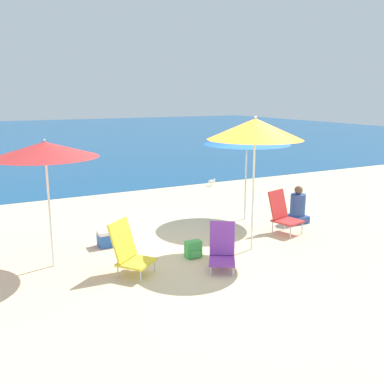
# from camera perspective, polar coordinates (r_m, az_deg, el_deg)

# --- Properties ---
(ground_plane) EXTENTS (60.00, 60.00, 0.00)m
(ground_plane) POSITION_cam_1_polar(r_m,az_deg,el_deg) (7.94, 4.20, -7.80)
(ground_plane) COLOR beige
(sea_water) EXTENTS (60.00, 40.00, 0.01)m
(sea_water) POSITION_cam_1_polar(r_m,az_deg,el_deg) (32.20, -20.33, 7.04)
(sea_water) COLOR navy
(sea_water) RESTS_ON ground
(beach_umbrella_red) EXTENTS (1.68, 1.68, 2.12)m
(beach_umbrella_red) POSITION_cam_1_polar(r_m,az_deg,el_deg) (7.13, -19.02, 5.35)
(beach_umbrella_red) COLOR white
(beach_umbrella_red) RESTS_ON ground
(beach_umbrella_orange) EXTENTS (1.69, 1.69, 2.44)m
(beach_umbrella_orange) POSITION_cam_1_polar(r_m,az_deg,el_deg) (7.58, 8.42, 8.29)
(beach_umbrella_orange) COLOR white
(beach_umbrella_orange) RESTS_ON ground
(beach_umbrella_blue) EXTENTS (1.93, 1.93, 1.99)m
(beach_umbrella_blue) POSITION_cam_1_polar(r_m,az_deg,el_deg) (9.59, 7.32, 6.98)
(beach_umbrella_blue) COLOR white
(beach_umbrella_blue) RESTS_ON ground
(beach_chair_purple) EXTENTS (0.65, 0.71, 0.75)m
(beach_chair_purple) POSITION_cam_1_polar(r_m,az_deg,el_deg) (7.10, 4.03, -7.57)
(beach_chair_purple) COLOR silver
(beach_chair_purple) RESTS_ON ground
(beach_chair_red) EXTENTS (0.63, 0.72, 0.87)m
(beach_chair_red) POSITION_cam_1_polar(r_m,az_deg,el_deg) (9.01, 11.99, -2.68)
(beach_chair_red) COLOR silver
(beach_chair_red) RESTS_ON ground
(beach_chair_yellow) EXTENTS (0.77, 0.78, 0.86)m
(beach_chair_yellow) POSITION_cam_1_polar(r_m,az_deg,el_deg) (6.88, -8.45, -7.65)
(beach_chair_yellow) COLOR silver
(beach_chair_yellow) RESTS_ON ground
(person_seated_near) EXTENTS (0.38, 0.45, 0.83)m
(person_seated_near) POSITION_cam_1_polar(r_m,az_deg,el_deg) (9.82, 13.90, -2.06)
(person_seated_near) COLOR #334C8C
(person_seated_near) RESTS_ON ground
(backpack_green) EXTENTS (0.28, 0.19, 0.30)m
(backpack_green) POSITION_cam_1_polar(r_m,az_deg,el_deg) (7.56, 0.18, -7.67)
(backpack_green) COLOR #47B756
(backpack_green) RESTS_ON ground
(cooler_box) EXTENTS (0.39, 0.29, 0.30)m
(cooler_box) POSITION_cam_1_polar(r_m,az_deg,el_deg) (8.27, -11.10, -6.04)
(cooler_box) COLOR #2859B2
(cooler_box) RESTS_ON ground
(seagull) EXTENTS (0.27, 0.11, 0.23)m
(seagull) POSITION_cam_1_polar(r_m,az_deg,el_deg) (13.43, 2.64, 1.40)
(seagull) COLOR gold
(seagull) RESTS_ON ground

